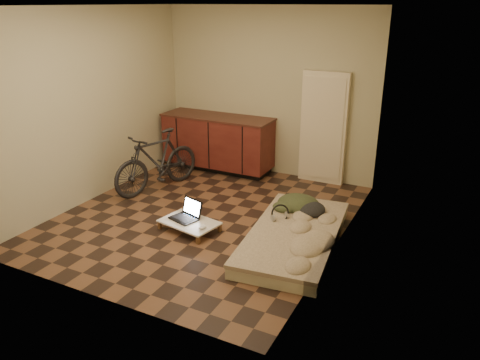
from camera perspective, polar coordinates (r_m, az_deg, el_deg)
The scene contains 10 objects.
room_shell at distance 5.74m, azimuth -4.65°, elevation 7.36°, with size 3.50×4.00×2.60m.
cabinets at distance 7.74m, azimuth -2.70°, elevation 4.61°, with size 1.84×0.62×0.91m.
appliance_panel at distance 7.20m, azimuth 10.14°, elevation 6.22°, with size 0.70×0.10×1.70m, color beige.
bicycle at distance 6.97m, azimuth -10.12°, elevation 2.64°, with size 0.45×1.52×0.98m, color black.
futon at distance 5.51m, azimuth 6.61°, elevation -6.86°, with size 1.17×2.09×0.17m.
clothing_pile at distance 5.97m, azimuth 7.54°, elevation -2.45°, with size 0.58×0.48×0.23m, color #2F3820, non-canonical shape.
headphones at distance 5.68m, azimuth 4.92°, elevation -3.99°, with size 0.25×0.23×0.17m, color black, non-canonical shape.
lap_desk at distance 5.80m, azimuth -6.20°, elevation -5.18°, with size 0.77×0.58×0.12m.
laptop at distance 5.86m, azimuth -6.50°, elevation -4.20°, with size 0.40×0.38×0.23m.
mouse at distance 5.58m, azimuth -4.62°, elevation -5.81°, with size 0.06×0.10×0.04m, color silver.
Camera 1 is at (2.92, -4.76, 2.64)m, focal length 35.00 mm.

